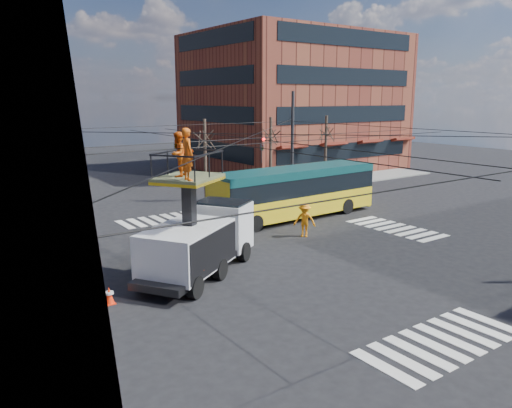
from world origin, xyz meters
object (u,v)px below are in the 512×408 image
object	(u,v)px
utility_truck	(199,227)
traffic_cone	(109,295)
worker_ground	(192,267)
city_bus	(295,191)
flagger	(305,220)

from	to	relation	value
utility_truck	traffic_cone	world-z (taller)	utility_truck
utility_truck	worker_ground	bearing A→B (deg)	-160.06
traffic_cone	worker_ground	bearing A→B (deg)	-12.66
city_bus	utility_truck	bearing A→B (deg)	-153.03
utility_truck	traffic_cone	bearing A→B (deg)	159.83
utility_truck	worker_ground	size ratio (longest dim) A/B	3.54
traffic_cone	worker_ground	size ratio (longest dim) A/B	0.33
traffic_cone	worker_ground	distance (m)	3.24
utility_truck	city_bus	world-z (taller)	utility_truck
utility_truck	worker_ground	world-z (taller)	utility_truck
worker_ground	flagger	bearing A→B (deg)	-90.82
utility_truck	city_bus	bearing A→B (deg)	-4.17
utility_truck	flagger	distance (m)	7.83
utility_truck	worker_ground	distance (m)	2.37
traffic_cone	flagger	distance (m)	12.26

